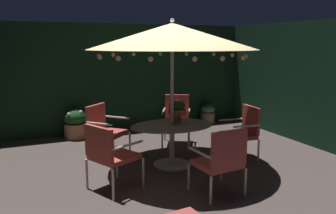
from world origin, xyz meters
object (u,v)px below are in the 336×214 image
object	(u,v)px
centerpiece_planter	(177,109)
patio_chair_east	(109,152)
patio_dining_table	(172,135)
potted_plant_left_far	(208,113)
patio_umbrella	(172,36)
patio_chair_south	(243,129)
potted_plant_left_near	(75,123)
patio_chair_north	(177,117)
patio_chair_northeast	(104,127)
patio_chair_southeast	(222,158)
potted_plant_back_left	(182,114)

from	to	relation	value
centerpiece_planter	patio_chair_east	distance (m)	1.65
patio_dining_table	potted_plant_left_far	world-z (taller)	patio_dining_table
patio_umbrella	patio_chair_south	world-z (taller)	patio_umbrella
patio_chair_south	potted_plant_left_near	bearing A→B (deg)	134.86
centerpiece_planter	potted_plant_left_far	bearing A→B (deg)	49.97
patio_umbrella	potted_plant_left_near	bearing A→B (deg)	116.75
patio_dining_table	patio_chair_east	xyz separation A→B (m)	(-1.26, -0.60, 0.03)
patio_dining_table	patio_chair_north	bearing A→B (deg)	61.70
patio_chair_south	patio_chair_northeast	bearing A→B (deg)	153.55
patio_chair_south	centerpiece_planter	bearing A→B (deg)	166.97
patio_dining_table	patio_chair_south	distance (m)	1.40
patio_chair_northeast	patio_chair_southeast	bearing A→B (deg)	-65.67
patio_chair_east	patio_chair_southeast	xyz separation A→B (m)	(1.39, -0.80, -0.03)
patio_chair_east	potted_plant_back_left	xyz separation A→B (m)	(2.62, 3.02, -0.23)
patio_dining_table	patio_chair_south	xyz separation A→B (m)	(1.39, -0.15, -0.00)
centerpiece_planter	potted_plant_left_near	bearing A→B (deg)	120.90
patio_chair_north	potted_plant_left_far	distance (m)	2.09
patio_chair_north	centerpiece_planter	bearing A→B (deg)	-114.69
patio_dining_table	potted_plant_left_near	world-z (taller)	patio_dining_table
potted_plant_back_left	patio_chair_south	bearing A→B (deg)	-89.23
patio_umbrella	patio_chair_southeast	world-z (taller)	patio_umbrella
centerpiece_planter	patio_chair_southeast	world-z (taller)	centerpiece_planter
patio_chair_east	patio_chair_south	bearing A→B (deg)	9.61
potted_plant_left_far	potted_plant_back_left	bearing A→B (deg)	-168.38
centerpiece_planter	patio_chair_east	size ratio (longest dim) A/B	0.43
patio_chair_north	patio_chair_southeast	distance (m)	2.69
patio_chair_northeast	potted_plant_back_left	bearing A→B (deg)	31.08
patio_dining_table	patio_chair_east	world-z (taller)	patio_chair_east
patio_dining_table	potted_plant_left_far	size ratio (longest dim) A/B	2.75
patio_chair_southeast	potted_plant_left_far	bearing A→B (deg)	62.28
patio_chair_north	potted_plant_left_near	xyz separation A→B (m)	(-1.94, 1.28, -0.23)
patio_dining_table	potted_plant_back_left	size ratio (longest dim) A/B	2.28
potted_plant_back_left	patio_chair_southeast	bearing A→B (deg)	-107.83
potted_plant_back_left	potted_plant_left_far	bearing A→B (deg)	11.62
patio_umbrella	patio_chair_south	xyz separation A→B (m)	(1.39, -0.15, -1.68)
centerpiece_planter	potted_plant_left_far	world-z (taller)	centerpiece_planter
patio_umbrella	patio_chair_south	distance (m)	2.18
patio_umbrella	patio_chair_northeast	bearing A→B (deg)	133.37
patio_chair_north	patio_chair_east	world-z (taller)	patio_chair_north
potted_plant_left_far	patio_chair_southeast	bearing A→B (deg)	-117.72
patio_chair_northeast	potted_plant_left_far	distance (m)	3.57
potted_plant_back_left	potted_plant_left_far	size ratio (longest dim) A/B	1.20
centerpiece_planter	potted_plant_left_far	distance (m)	3.29
patio_chair_north	patio_chair_northeast	xyz separation A→B (m)	(-1.63, -0.22, -0.02)
patio_dining_table	patio_umbrella	bearing A→B (deg)	-101.66
patio_chair_northeast	patio_chair_southeast	world-z (taller)	patio_chair_southeast
patio_chair_south	potted_plant_left_far	xyz separation A→B (m)	(0.84, 2.75, -0.28)
centerpiece_planter	patio_chair_southeast	distance (m)	1.59
patio_chair_northeast	patio_dining_table	bearing A→B (deg)	-46.63
patio_dining_table	potted_plant_back_left	bearing A→B (deg)	60.71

